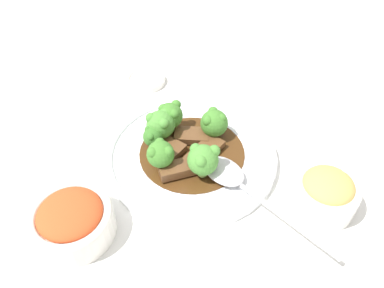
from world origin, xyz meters
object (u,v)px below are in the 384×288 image
at_px(serving_spoon, 232,177).
at_px(broccoli_floret_3, 161,154).
at_px(broccoli_floret_0, 214,123).
at_px(sauce_dish, 146,80).
at_px(beef_strip_3, 179,169).
at_px(side_bowl_appetizer, 326,193).
at_px(beef_strip_0, 168,147).
at_px(broccoli_floret_4, 153,136).
at_px(broccoli_floret_5, 172,114).
at_px(broccoli_floret_2, 161,124).
at_px(broccoli_floret_1, 203,159).
at_px(side_bowl_kimchi, 72,220).
at_px(beef_strip_1, 192,135).
at_px(beef_strip_2, 205,151).
at_px(main_plate, 192,154).

bearing_deg(serving_spoon, broccoli_floret_3, -50.47).
height_order(broccoli_floret_0, sauce_dish, broccoli_floret_0).
bearing_deg(beef_strip_3, side_bowl_appetizer, 129.57).
bearing_deg(broccoli_floret_3, beef_strip_0, -138.11).
relative_size(broccoli_floret_4, side_bowl_appetizer, 0.42).
bearing_deg(broccoli_floret_0, broccoli_floret_5, -46.81).
xyz_separation_m(broccoli_floret_0, broccoli_floret_3, (0.11, 0.01, 0.00)).
height_order(broccoli_floret_2, sauce_dish, broccoli_floret_2).
height_order(broccoli_floret_1, broccoli_floret_2, same).
relative_size(broccoli_floret_3, side_bowl_kimchi, 0.45).
distance_m(broccoli_floret_0, broccoli_floret_3, 0.11).
bearing_deg(serving_spoon, side_bowl_appetizer, 128.48).
relative_size(beef_strip_1, beef_strip_2, 0.86).
bearing_deg(broccoli_floret_5, broccoli_floret_1, 79.25).
relative_size(broccoli_floret_2, serving_spoon, 0.23).
height_order(main_plate, beef_strip_1, beef_strip_1).
distance_m(beef_strip_2, sauce_dish, 0.25).
relative_size(broccoli_floret_1, side_bowl_kimchi, 0.49).
xyz_separation_m(beef_strip_3, side_bowl_appetizer, (-0.14, 0.17, 0.01)).
xyz_separation_m(broccoli_floret_5, side_bowl_appetizer, (-0.09, 0.25, -0.02)).
bearing_deg(side_bowl_kimchi, beef_strip_3, 176.26).
relative_size(broccoli_floret_0, broccoli_floret_3, 0.95).
relative_size(beef_strip_2, broccoli_floret_4, 1.92).
height_order(broccoli_floret_0, broccoli_floret_5, broccoli_floret_5).
xyz_separation_m(beef_strip_0, sauce_dish, (-0.08, -0.20, -0.02)).
height_order(broccoli_floret_3, side_bowl_kimchi, broccoli_floret_3).
bearing_deg(beef_strip_0, broccoli_floret_2, -104.47).
height_order(beef_strip_1, beef_strip_2, beef_strip_1).
bearing_deg(sauce_dish, beef_strip_2, 80.57).
bearing_deg(broccoli_floret_1, beef_strip_0, -79.84).
bearing_deg(broccoli_floret_4, broccoli_floret_5, -161.11).
height_order(broccoli_floret_2, broccoli_floret_3, broccoli_floret_2).
distance_m(broccoli_floret_4, side_bowl_appetizer, 0.27).
bearing_deg(broccoli_floret_2, beef_strip_2, 116.37).
distance_m(broccoli_floret_0, broccoli_floret_4, 0.10).
bearing_deg(broccoli_floret_3, broccoli_floret_1, 131.18).
relative_size(beef_strip_1, sauce_dish, 0.83).
xyz_separation_m(main_plate, broccoli_floret_3, (0.06, 0.00, 0.04)).
relative_size(beef_strip_2, serving_spoon, 0.32).
xyz_separation_m(beef_strip_1, broccoli_floret_0, (-0.04, 0.02, 0.02)).
distance_m(broccoli_floret_1, side_bowl_kimchi, 0.20).
distance_m(beef_strip_3, broccoli_floret_5, 0.10).
height_order(beef_strip_2, broccoli_floret_0, broccoli_floret_0).
relative_size(beef_strip_1, side_bowl_appetizer, 0.70).
height_order(beef_strip_3, side_bowl_kimchi, side_bowl_kimchi).
distance_m(beef_strip_2, broccoli_floret_4, 0.09).
relative_size(beef_strip_1, broccoli_floret_1, 1.19).
height_order(beef_strip_3, broccoli_floret_3, broccoli_floret_3).
relative_size(broccoli_floret_2, side_bowl_appetizer, 0.59).
bearing_deg(beef_strip_2, serving_spoon, 88.26).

